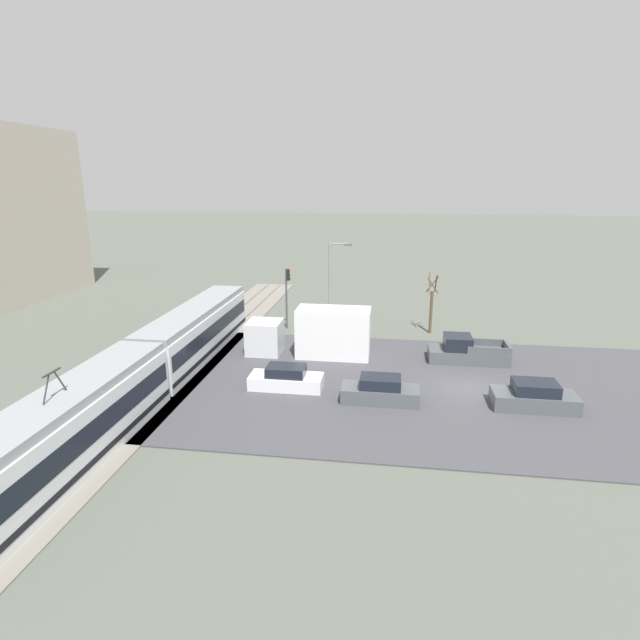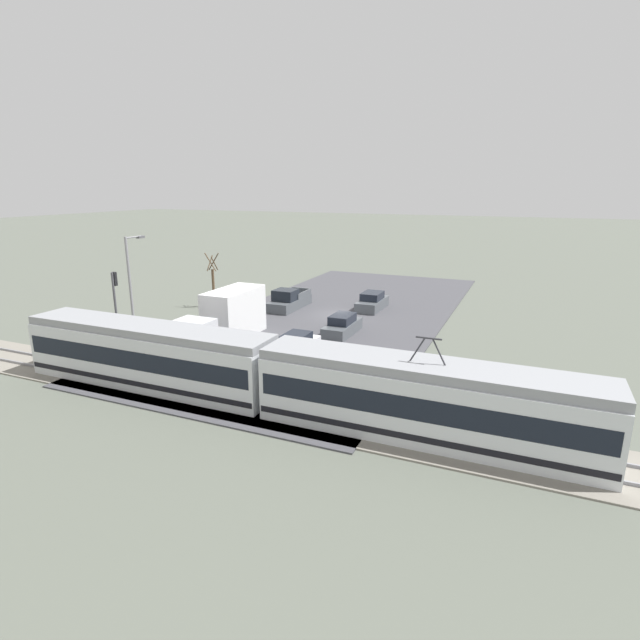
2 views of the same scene
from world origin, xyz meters
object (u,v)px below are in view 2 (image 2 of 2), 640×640
at_px(box_truck, 225,318).
at_px(street_tree, 213,283).
at_px(light_rail_tram, 270,376).
at_px(traffic_light_pole, 115,298).
at_px(sedan_car_0, 342,326).
at_px(sedan_car_2, 372,302).
at_px(street_lamp_near_crossing, 131,275).
at_px(sedan_car_1, 296,346).
at_px(pickup_truck, 289,301).

height_order(box_truck, street_tree, street_tree).
xyz_separation_m(light_rail_tram, traffic_light_pole, (14.98, -5.17, 1.57)).
xyz_separation_m(sedan_car_0, sedan_car_2, (0.34, -8.43, 0.02)).
bearing_deg(sedan_car_0, street_tree, -14.94).
distance_m(box_truck, sedan_car_2, 14.84).
distance_m(sedan_car_2, street_lamp_near_crossing, 20.33).
bearing_deg(sedan_car_1, box_truck, -8.92).
relative_size(sedan_car_1, traffic_light_pole, 0.87).
bearing_deg(box_truck, street_lamp_near_crossing, -0.74).
xyz_separation_m(sedan_car_2, street_lamp_near_crossing, (15.21, 13.04, 3.47)).
distance_m(box_truck, pickup_truck, 10.51).
relative_size(light_rail_tram, sedan_car_1, 6.86).
bearing_deg(street_lamp_near_crossing, sedan_car_0, -163.49).
distance_m(sedan_car_2, street_tree, 14.56).
bearing_deg(sedan_car_2, street_tree, -161.13).
bearing_deg(street_tree, sedan_car_0, 165.06).
xyz_separation_m(pickup_truck, street_tree, (6.68, 2.00, 1.51)).
relative_size(pickup_truck, street_tree, 1.07).
bearing_deg(traffic_light_pole, sedan_car_2, -128.85).
relative_size(sedan_car_1, street_tree, 0.88).
bearing_deg(sedan_car_2, light_rail_tram, -85.77).
height_order(box_truck, sedan_car_0, box_truck).
height_order(sedan_car_0, street_lamp_near_crossing, street_lamp_near_crossing).
distance_m(pickup_truck, street_tree, 7.13).
xyz_separation_m(pickup_truck, street_lamp_near_crossing, (8.19, 10.36, 3.42)).
xyz_separation_m(sedan_car_0, street_tree, (14.04, -3.75, 1.58)).
distance_m(light_rail_tram, box_truck, 12.05).
xyz_separation_m(street_tree, street_lamp_near_crossing, (1.51, 8.36, 1.91)).
xyz_separation_m(light_rail_tram, street_lamp_near_crossing, (16.82, -8.73, 2.44)).
bearing_deg(street_tree, light_rail_tram, 131.85).
distance_m(sedan_car_1, street_lamp_near_crossing, 14.91).
xyz_separation_m(traffic_light_pole, street_lamp_near_crossing, (1.84, -3.57, 0.87)).
relative_size(sedan_car_0, sedan_car_1, 0.99).
bearing_deg(light_rail_tram, pickup_truck, -65.68).
relative_size(pickup_truck, traffic_light_pole, 1.05).
height_order(sedan_car_1, traffic_light_pole, traffic_light_pole).
xyz_separation_m(sedan_car_0, traffic_light_pole, (13.72, 8.18, 2.62)).
bearing_deg(sedan_car_2, street_lamp_near_crossing, -139.40).
xyz_separation_m(light_rail_tram, street_tree, (15.31, -17.09, 0.53)).
bearing_deg(sedan_car_1, sedan_car_0, -101.08).
distance_m(light_rail_tram, pickup_truck, 20.97).
distance_m(sedan_car_0, sedan_car_1, 5.77).
relative_size(street_tree, street_lamp_near_crossing, 0.70).
bearing_deg(street_tree, sedan_car_1, 143.95).
bearing_deg(light_rail_tram, sedan_car_0, -84.58).
distance_m(box_truck, street_lamp_near_crossing, 8.77).
distance_m(sedan_car_1, sedan_car_2, 14.12).
bearing_deg(sedan_car_2, box_truck, -117.36).
bearing_deg(sedan_car_2, sedan_car_1, -93.11).
height_order(pickup_truck, sedan_car_1, pickup_truck).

